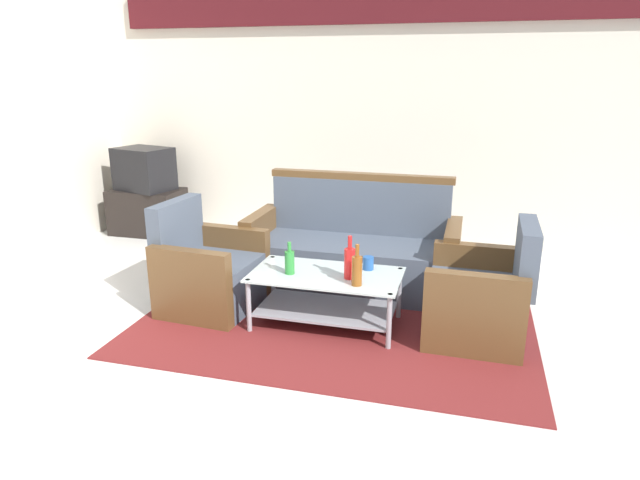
% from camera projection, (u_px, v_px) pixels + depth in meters
% --- Properties ---
extents(ground_plane, '(14.00, 14.00, 0.00)m').
position_uv_depth(ground_plane, '(296.00, 370.00, 3.55)').
color(ground_plane, white).
extents(wall_back, '(6.52, 0.19, 2.80)m').
position_uv_depth(wall_back, '(381.00, 106.00, 5.94)').
color(wall_back, silver).
rests_on(wall_back, ground).
extents(rug, '(2.91, 2.14, 0.01)m').
position_uv_depth(rug, '(338.00, 317.00, 4.31)').
color(rug, maroon).
rests_on(rug, ground).
extents(couch, '(1.80, 0.75, 0.96)m').
position_uv_depth(couch, '(353.00, 252.00, 4.85)').
color(couch, '#4C5666').
rests_on(couch, rug).
extents(armchair_left, '(0.75, 0.81, 0.85)m').
position_uv_depth(armchair_left, '(209.00, 273.00, 4.43)').
color(armchair_left, '#4C5666').
rests_on(armchair_left, rug).
extents(armchair_right, '(0.71, 0.77, 0.85)m').
position_uv_depth(armchair_right, '(480.00, 299.00, 3.92)').
color(armchair_right, '#4C5666').
rests_on(armchair_right, rug).
extents(coffee_table, '(1.10, 0.60, 0.40)m').
position_uv_depth(coffee_table, '(326.00, 291.00, 4.11)').
color(coffee_table, silver).
rests_on(coffee_table, rug).
extents(bottle_brown, '(0.07, 0.07, 0.30)m').
position_uv_depth(bottle_brown, '(357.00, 270.00, 3.82)').
color(bottle_brown, brown).
rests_on(bottle_brown, coffee_table).
extents(bottle_green, '(0.07, 0.07, 0.24)m').
position_uv_depth(bottle_green, '(290.00, 262.00, 4.05)').
color(bottle_green, '#2D8C38').
rests_on(bottle_green, coffee_table).
extents(bottle_red, '(0.08, 0.08, 0.32)m').
position_uv_depth(bottle_red, '(350.00, 262.00, 3.94)').
color(bottle_red, red).
rests_on(bottle_red, coffee_table).
extents(cup, '(0.08, 0.08, 0.10)m').
position_uv_depth(cup, '(368.00, 263.00, 4.14)').
color(cup, '#2659A5').
rests_on(cup, coffee_table).
extents(tv_stand, '(0.80, 0.50, 0.52)m').
position_uv_depth(tv_stand, '(148.00, 211.00, 6.49)').
color(tv_stand, black).
rests_on(tv_stand, ground).
extents(television, '(0.69, 0.58, 0.48)m').
position_uv_depth(television, '(144.00, 169.00, 6.34)').
color(television, black).
rests_on(television, tv_stand).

